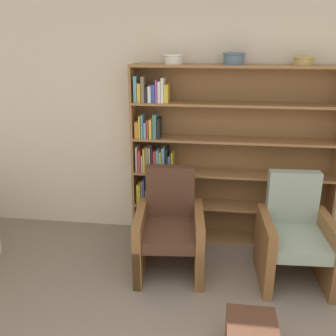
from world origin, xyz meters
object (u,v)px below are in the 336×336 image
Objects in this scene: armchair_leather at (170,229)px; armchair_cushioned at (295,237)px; bowl_sage at (234,58)px; bookshelf at (213,159)px; bowl_cream at (174,58)px; footstool at (252,329)px; bowl_stoneware at (304,60)px.

armchair_cushioned is at bearing 174.54° from armchair_leather.
bowl_sage is 0.22× the size of armchair_leather.
bowl_sage reaches higher than bookshelf.
bowl_cream reaches higher than footstool.
bowl_stoneware is at bearing -157.01° from armchair_leather.
bookshelf is 1.13m from bowl_cream.
armchair_leather is at bearing -86.04° from bowl_cream.
bowl_sage is (0.60, 0.00, 0.01)m from bowl_cream.
armchair_leather is (-1.22, -0.66, -1.56)m from bowl_stoneware.
bowl_stoneware reaches higher than armchair_cushioned.
footstool is at bearing -84.60° from bowl_sage.
bowl_sage is 0.64× the size of footstool.
bookshelf is at bearing -125.20° from armchair_leather.
bookshelf is 1.89m from footstool.
bowl_cream reaches higher than bowl_stoneware.
bowl_stoneware is 0.20× the size of armchair_cushioned.
footstool is (-0.50, -1.71, -1.73)m from bowl_stoneware.
bowl_cream is at bearing -177.47° from bookshelf.
footstool is at bearing 118.77° from armchair_leather.
bowl_stoneware is 0.20× the size of armchair_leather.
bowl_cream is 0.56× the size of footstool.
bowl_stoneware is at bearing 0.00° from bowl_cream.
bowl_cream is 2.09m from armchair_cushioned.
bowl_cream reaches higher than bookshelf.
bowl_sage is 1.11× the size of bowl_stoneware.
bowl_cream is at bearing -180.00° from bowl_stoneware.
bookshelf is 1.07m from bowl_sage.
armchair_leather is at bearing -2.77° from armchair_cushioned.
bowl_sage is at bearing -49.33° from armchair_cushioned.
bowl_cream is 2.55m from footstool.
footstool is (0.33, -1.73, -0.69)m from bookshelf.
bowl_stoneware is 2.08m from armchair_leather.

